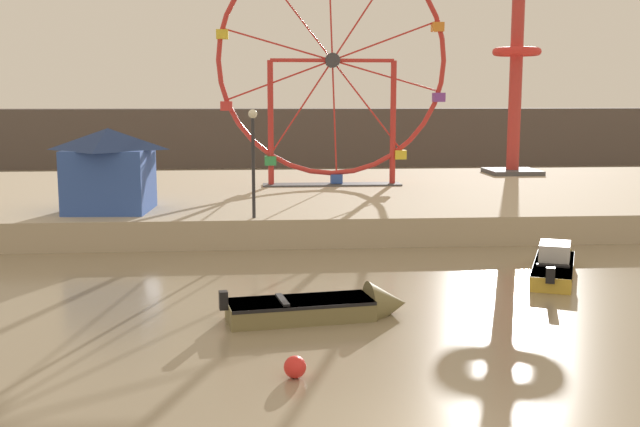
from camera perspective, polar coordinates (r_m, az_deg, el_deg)
quay_promenade at (r=36.96m, az=-0.34°, el=1.04°), size 110.00×18.71×1.06m
distant_town_skyline at (r=59.91m, az=-2.03°, el=5.57°), size 140.00×3.00×4.40m
motorboat_mustard_yellow at (r=25.37m, az=16.78°, el=-3.39°), size 3.12×5.31×1.27m
motorboat_olive_wood at (r=19.32m, az=0.80°, el=-6.85°), size 4.74×1.94×1.21m
ferris_wheel_red_frame at (r=37.85m, az=0.91°, el=10.81°), size 11.04×1.20×11.52m
drop_tower_red_tower at (r=44.87m, az=14.19°, el=11.48°), size 2.80×2.80×15.99m
carnival_booth_blue_tent at (r=30.50m, az=-15.16°, el=3.21°), size 3.48×3.45×3.14m
promenade_lamp_near at (r=27.82m, az=-4.91°, el=4.84°), size 0.32×0.32×3.87m
mooring_buoy_orange at (r=15.40m, az=-1.84°, el=-11.15°), size 0.44×0.44×0.44m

